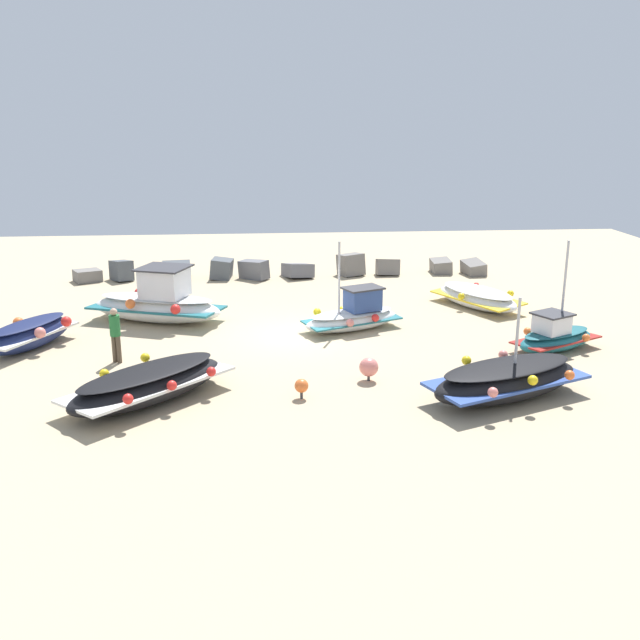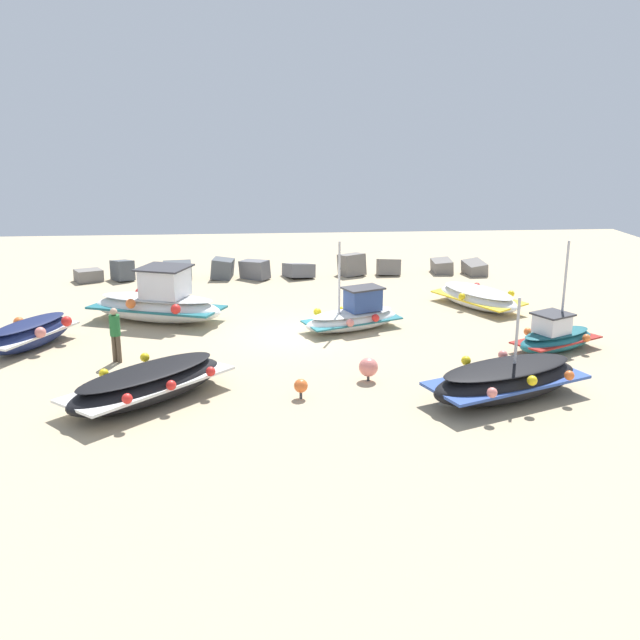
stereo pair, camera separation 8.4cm
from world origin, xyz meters
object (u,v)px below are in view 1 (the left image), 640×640
mooring_buoy_0 (301,386)px  mooring_buoy_1 (369,367)px  fishing_boat_6 (30,334)px  fishing_boat_2 (148,384)px  fishing_boat_1 (354,316)px  fishing_boat_0 (158,303)px  fishing_boat_4 (555,337)px  fishing_boat_5 (477,297)px  person_walking (115,331)px  fishing_boat_3 (507,380)px

mooring_buoy_0 → mooring_buoy_1: (2.00, 1.17, 0.06)m
fishing_boat_6 → fishing_boat_2: bearing=69.2°
fishing_boat_2 → mooring_buoy_0: 4.06m
fishing_boat_1 → fishing_boat_6: 10.90m
fishing_boat_0 → fishing_boat_2: size_ratio=1.16×
fishing_boat_1 → fishing_boat_4: (6.21, -2.86, -0.06)m
fishing_boat_0 → fishing_boat_5: (12.35, 1.04, -0.30)m
person_walking → mooring_buoy_1: person_walking is taller
mooring_buoy_0 → mooring_buoy_1: bearing=30.4°
fishing_boat_3 → fishing_boat_5: 9.66m
fishing_boat_1 → mooring_buoy_1: (-0.24, -5.14, -0.09)m
fishing_boat_0 → person_walking: size_ratio=3.10×
fishing_boat_3 → person_walking: fishing_boat_3 is taller
fishing_boat_4 → fishing_boat_2: bearing=-12.4°
fishing_boat_1 → fishing_boat_4: fishing_boat_4 is taller
fishing_boat_4 → fishing_boat_3: bearing=25.6°
fishing_boat_1 → mooring_buoy_1: fishing_boat_1 is taller
mooring_buoy_0 → fishing_boat_5: bearing=50.0°
fishing_boat_5 → mooring_buoy_0: bearing=-67.6°
fishing_boat_0 → person_walking: bearing=-78.4°
person_walking → fishing_boat_4: bearing=110.8°
fishing_boat_2 → fishing_boat_5: (11.57, 8.85, -0.10)m
fishing_boat_5 → fishing_boat_2: bearing=-80.2°
fishing_boat_5 → person_walking: 14.18m
fishing_boat_5 → fishing_boat_0: bearing=-112.8°
fishing_boat_0 → fishing_boat_2: fishing_boat_0 is taller
fishing_boat_3 → mooring_buoy_1: size_ratio=7.07×
fishing_boat_4 → fishing_boat_5: fishing_boat_4 is taller
fishing_boat_6 → mooring_buoy_1: size_ratio=5.22×
fishing_boat_3 → fishing_boat_4: (2.97, 3.94, -0.09)m
fishing_boat_0 → fishing_boat_2: bearing=-64.3°
fishing_boat_1 → fishing_boat_3: bearing=-88.0°
fishing_boat_4 → fishing_boat_6: (-17.04, 1.59, 0.05)m
fishing_boat_4 → mooring_buoy_0: bearing=-5.1°
fishing_boat_3 → mooring_buoy_0: bearing=-27.7°
fishing_boat_2 → mooring_buoy_1: 6.14m
mooring_buoy_0 → fishing_boat_4: bearing=22.3°
fishing_boat_2 → mooring_buoy_1: (6.05, 1.05, -0.08)m
person_walking → mooring_buoy_0: person_walking is taller
fishing_boat_2 → fishing_boat_4: bearing=150.2°
fishing_boat_4 → person_walking: (-13.95, -0.07, 0.55)m
fishing_boat_4 → person_walking: size_ratio=2.08×
fishing_boat_4 → fishing_boat_6: bearing=-32.7°
fishing_boat_1 → fishing_boat_5: (5.28, 2.65, -0.10)m
person_walking → fishing_boat_2: bearing=44.4°
fishing_boat_5 → fishing_boat_4: bearing=-18.0°
fishing_boat_4 → fishing_boat_5: (-0.93, 5.51, -0.05)m
fishing_boat_0 → fishing_boat_6: size_ratio=1.48×
mooring_buoy_0 → mooring_buoy_1: mooring_buoy_1 is taller
fishing_boat_5 → fishing_boat_6: size_ratio=1.18×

